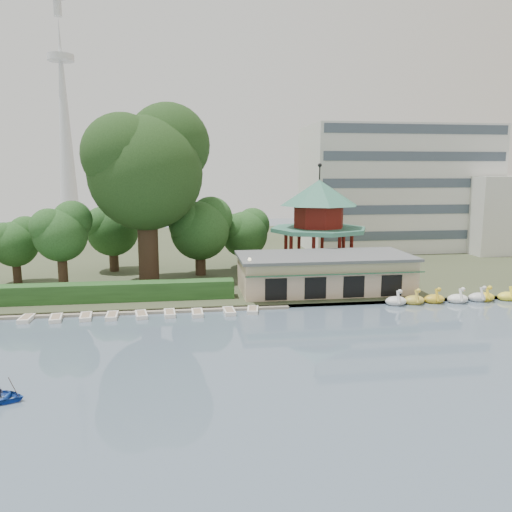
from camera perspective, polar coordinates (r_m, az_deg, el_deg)
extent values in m
plane|color=slate|center=(32.42, 0.97, -14.19)|extent=(220.00, 220.00, 0.00)
cube|color=#424930|center=(82.45, -4.68, 0.58)|extent=(220.00, 70.00, 0.40)
cube|color=gray|center=(48.59, -2.23, -5.84)|extent=(220.00, 0.60, 0.30)
cube|color=gray|center=(48.83, -16.46, -6.20)|extent=(34.00, 1.60, 0.24)
cube|color=#D0B294|center=(54.45, 7.78, -2.02)|extent=(18.00, 8.00, 3.60)
cube|color=#595B5E|center=(54.10, 7.82, 0.01)|extent=(18.60, 8.60, 0.30)
cube|color=#194C2D|center=(50.26, 9.12, -2.09)|extent=(18.00, 1.59, 0.45)
cylinder|color=#D0B294|center=(64.67, 7.06, -1.24)|extent=(10.40, 10.40, 1.20)
cylinder|color=#38765F|center=(63.94, 7.15, 3.03)|extent=(12.40, 12.40, 0.50)
cylinder|color=maroon|center=(63.77, 7.18, 4.50)|extent=(6.40, 6.40, 2.80)
cone|color=#38765F|center=(63.58, 7.24, 7.20)|extent=(10.00, 10.00, 3.20)
cylinder|color=black|center=(63.53, 7.29, 9.45)|extent=(0.16, 0.16, 1.80)
cube|color=silver|center=(86.59, 15.72, 7.47)|extent=(30.00, 14.00, 20.00)
cube|color=silver|center=(89.36, 26.63, 4.29)|extent=(14.00, 10.00, 12.00)
cone|color=silver|center=(174.20, -21.06, 14.55)|extent=(6.00, 6.00, 60.00)
cylinder|color=silver|center=(176.85, -21.43, 20.35)|extent=(8.00, 8.00, 2.00)
cube|color=#285322|center=(52.21, -19.26, -3.99)|extent=(30.00, 2.00, 1.80)
cylinder|color=black|center=(49.85, -0.73, -2.77)|extent=(0.12, 0.12, 4.00)
sphere|color=beige|center=(49.44, -0.74, -0.39)|extent=(0.36, 0.36, 0.36)
cylinder|color=#3A281C|center=(57.97, -12.24, 1.81)|extent=(2.28, 2.28, 10.08)
sphere|color=#203E17|center=(57.47, -12.51, 9.20)|extent=(12.67, 12.67, 12.67)
sphere|color=#203E17|center=(59.31, -9.99, 12.40)|extent=(9.50, 9.50, 9.50)
sphere|color=#203E17|center=(56.45, -14.97, 11.15)|extent=(8.87, 8.87, 8.87)
cylinder|color=#3A281C|center=(57.81, -21.22, -1.29)|extent=(1.01, 1.01, 4.82)
sphere|color=#285322|center=(57.28, -21.44, 2.21)|extent=(5.63, 5.63, 5.63)
sphere|color=#285322|center=(57.69, -20.25, 3.88)|extent=(4.22, 4.22, 4.22)
sphere|color=#285322|center=(56.87, -22.59, 3.07)|extent=(3.94, 3.94, 3.94)
cylinder|color=#3A281C|center=(63.31, -25.67, -1.21)|extent=(0.93, 0.93, 3.69)
sphere|color=#285322|center=(62.90, -25.85, 1.23)|extent=(5.16, 5.16, 5.16)
sphere|color=#285322|center=(63.18, -24.83, 2.42)|extent=(3.87, 3.87, 3.87)
sphere|color=#285322|center=(62.61, -26.83, 1.81)|extent=(3.61, 3.61, 3.61)
cylinder|color=#3A281C|center=(62.21, -6.37, -0.13)|extent=(1.30, 1.30, 4.46)
sphere|color=#285322|center=(61.74, -6.43, 2.89)|extent=(7.20, 7.20, 7.20)
sphere|color=#285322|center=(62.72, -5.16, 4.33)|extent=(5.40, 5.40, 5.40)
sphere|color=#285322|center=(60.91, -7.61, 3.62)|extent=(5.04, 5.04, 5.04)
cylinder|color=#3A281C|center=(66.64, -1.31, 0.20)|extent=(1.10, 1.10, 3.61)
sphere|color=#285322|center=(66.26, -1.32, 2.48)|extent=(6.11, 6.11, 6.11)
sphere|color=#285322|center=(67.18, -0.38, 3.58)|extent=(4.58, 4.58, 4.58)
sphere|color=#285322|center=(65.46, -2.19, 3.03)|extent=(4.27, 4.27, 4.27)
cylinder|color=#3A281C|center=(66.81, -15.95, 0.13)|extent=(1.17, 1.17, 4.24)
sphere|color=#285322|center=(66.38, -16.07, 2.80)|extent=(6.48, 6.48, 6.48)
sphere|color=#285322|center=(67.04, -14.91, 4.08)|extent=(4.86, 4.86, 4.86)
sphere|color=#285322|center=(65.83, -17.16, 3.44)|extent=(4.54, 4.54, 4.54)
ellipsoid|color=silver|center=(51.79, 15.70, -5.00)|extent=(2.16, 1.44, 0.99)
cylinder|color=silver|center=(51.17, 15.97, -4.55)|extent=(0.26, 0.79, 1.29)
sphere|color=silver|center=(50.75, 16.14, -3.92)|extent=(0.44, 0.44, 0.44)
ellipsoid|color=gold|center=(52.68, 17.61, -4.84)|extent=(2.16, 1.44, 0.99)
cylinder|color=gold|center=(52.07, 17.90, -4.40)|extent=(0.26, 0.79, 1.29)
sphere|color=gold|center=(51.66, 18.08, -3.78)|extent=(0.44, 0.44, 0.44)
ellipsoid|color=gold|center=(53.80, 19.69, -4.66)|extent=(2.16, 1.44, 0.99)
cylinder|color=gold|center=(53.20, 19.99, -4.23)|extent=(0.26, 0.79, 1.29)
sphere|color=gold|center=(52.80, 20.19, -3.61)|extent=(0.44, 0.44, 0.44)
ellipsoid|color=white|center=(54.71, 22.05, -4.57)|extent=(2.16, 1.44, 0.99)
cylinder|color=white|center=(54.12, 22.38, -4.14)|extent=(0.26, 0.79, 1.29)
sphere|color=white|center=(53.73, 22.58, -3.54)|extent=(0.44, 0.44, 0.44)
ellipsoid|color=silver|center=(56.21, 24.10, -4.34)|extent=(2.16, 1.44, 0.99)
cylinder|color=silver|center=(55.64, 24.43, -3.92)|extent=(0.26, 0.79, 1.29)
sphere|color=silver|center=(55.25, 24.65, -3.33)|extent=(0.44, 0.44, 0.44)
ellipsoid|color=yellow|center=(56.55, 24.61, -4.30)|extent=(2.16, 1.44, 0.99)
cylinder|color=yellow|center=(55.98, 24.95, -3.88)|extent=(0.26, 0.79, 1.29)
sphere|color=yellow|center=(55.60, 25.17, -3.30)|extent=(0.44, 0.44, 0.44)
ellipsoid|color=#FCEB3C|center=(57.89, 26.82, -4.16)|extent=(2.16, 1.44, 0.99)
cylinder|color=#FCEB3C|center=(57.33, 27.17, -3.74)|extent=(0.26, 0.79, 1.29)
cube|color=white|center=(49.20, -24.75, -6.50)|extent=(1.03, 2.31, 0.36)
cube|color=white|center=(48.24, -21.90, -6.62)|extent=(1.32, 2.42, 0.36)
cube|color=white|center=(47.84, -18.87, -6.57)|extent=(1.26, 2.40, 0.36)
cube|color=white|center=(47.38, -16.13, -6.59)|extent=(1.09, 2.34, 0.36)
cube|color=white|center=(47.08, -12.97, -6.55)|extent=(1.37, 2.43, 0.36)
cube|color=white|center=(46.99, -9.84, -6.48)|extent=(1.18, 2.37, 0.36)
cube|color=white|center=(46.77, -6.72, -6.48)|extent=(1.08, 2.34, 0.36)
cube|color=white|center=(47.04, -3.08, -6.33)|extent=(1.13, 2.35, 0.36)
cube|color=white|center=(47.43, -0.37, -6.18)|extent=(1.36, 2.43, 0.36)
cylinder|color=#3A281C|center=(33.06, -25.63, -14.03)|extent=(0.94, 0.29, 2.01)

